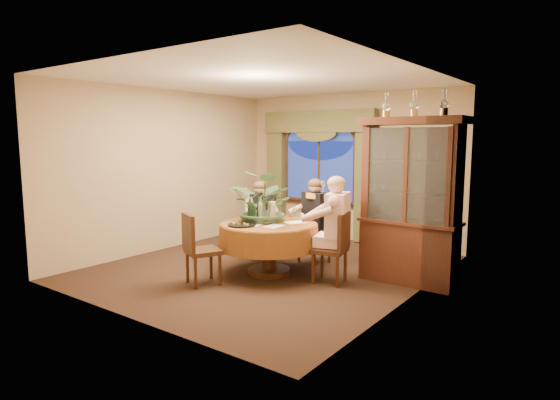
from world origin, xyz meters
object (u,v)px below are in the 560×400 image
Objects in this scene: oil_lamp_center at (414,104)px; stoneware_vase at (272,211)px; oil_lamp_right at (444,103)px; person_back at (260,220)px; oil_lamp_left at (386,105)px; person_pink at (337,229)px; china_cabinet at (410,201)px; wine_bottle_3 at (251,208)px; dining_table at (269,248)px; chair_back_right at (314,232)px; person_scarf at (316,221)px; wine_bottle_1 at (250,210)px; wine_bottle_4 at (253,211)px; centerpiece_plant at (265,178)px; wine_bottle_0 at (261,210)px; wine_bottle_2 at (259,208)px; chair_back at (261,228)px; chair_right at (330,248)px; olive_bowl at (266,222)px; chair_front_left at (203,249)px.

oil_lamp_center is 2.48m from stoneware_vase.
person_back is (-2.85, -0.18, -1.77)m from oil_lamp_right.
person_pink is at bearing -128.60° from oil_lamp_left.
china_cabinet is 1.53× the size of person_pink.
oil_lamp_center is at bearing 16.88° from wine_bottle_3.
chair_back_right reaches higher than dining_table.
person_pink is at bearing 154.34° from person_scarf.
wine_bottle_1 is (-0.26, -0.19, 0.02)m from stoneware_vase.
wine_bottle_4 is at bearing -45.75° from wine_bottle_3.
centerpiece_plant is at bearing 80.09° from person_scarf.
wine_bottle_3 is at bearing -163.12° from china_cabinet.
wine_bottle_0 is at bearing -159.82° from china_cabinet.
wine_bottle_2 is at bearing 137.75° from wine_bottle_0.
person_back is at bearing -176.46° from oil_lamp_right.
centerpiece_plant is at bearing -9.00° from wine_bottle_3.
wine_bottle_4 is (0.10, -0.27, 0.00)m from wine_bottle_2.
china_cabinet is 6.78× the size of wine_bottle_0.
chair_back is at bearing -177.44° from china_cabinet.
chair_right is 1.34m from wine_bottle_1.
chair_back is 3.36× the size of stoneware_vase.
oil_lamp_center is (0.39, 0.00, 0.00)m from oil_lamp_left.
china_cabinet is at bearing 0.00° from oil_lamp_left.
chair_back is 0.80m from wine_bottle_2.
person_scarf is 0.95m from wine_bottle_2.
person_pink is 4.42× the size of wine_bottle_1.
oil_lamp_center is at bearing 180.00° from oil_lamp_right.
wine_bottle_4 is (-0.22, -0.01, 0.14)m from olive_bowl.
wine_bottle_0 is at bearing -42.25° from wine_bottle_2.
olive_bowl is (0.73, -0.79, 0.29)m from chair_back.
olive_bowl is at bearing 2.15° from wine_bottle_4.
chair_right is at bearing 147.40° from person_scarf.
chair_right is 1.00× the size of chair_back_right.
china_cabinet reaches higher than chair_back.
oil_lamp_right is 2.85m from olive_bowl.
person_pink is 4.42× the size of wine_bottle_2.
oil_lamp_center is 1.00× the size of oil_lamp_right.
oil_lamp_left is 1.97m from centerpiece_plant.
wine_bottle_2 is 1.00× the size of wine_bottle_4.
chair_front_left is at bearing -117.99° from olive_bowl.
olive_bowl is at bearing -152.87° from oil_lamp_center.
chair_right is 2.91× the size of wine_bottle_2.
wine_bottle_1 is at bearing -176.43° from dining_table.
wine_bottle_1 is at bearing 86.81° from person_pink.
wine_bottle_4 is at bearing -68.78° from wine_bottle_2.
wine_bottle_2 is at bearing -159.19° from oil_lamp_left.
chair_front_left is at bearing 54.97° from chair_back.
stoneware_vase is (-0.31, -0.73, 0.22)m from person_scarf.
wine_bottle_4 is (0.01, -0.18, 0.00)m from wine_bottle_0.
oil_lamp_center is 0.35× the size of chair_front_left.
person_scarf reaches higher than wine_bottle_0.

